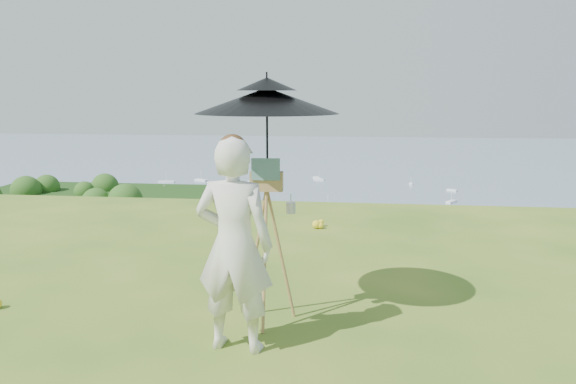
# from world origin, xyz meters

# --- Properties ---
(shoreline_tier) EXTENTS (170.00, 28.00, 8.00)m
(shoreline_tier) POSITION_xyz_m (0.00, 75.00, -36.00)
(shoreline_tier) COLOR #6D6257
(shoreline_tier) RESTS_ON bay_water
(bay_water) EXTENTS (700.00, 700.00, 0.00)m
(bay_water) POSITION_xyz_m (0.00, 240.00, -34.00)
(bay_water) COLOR slate
(bay_water) RESTS_ON ground
(peninsula) EXTENTS (90.00, 60.00, 12.00)m
(peninsula) POSITION_xyz_m (-75.00, 155.00, -29.00)
(peninsula) COLOR black
(peninsula) RESTS_ON bay_water
(slope_trees) EXTENTS (110.00, 50.00, 6.00)m
(slope_trees) POSITION_xyz_m (0.00, 35.00, -15.00)
(slope_trees) COLOR #264B16
(slope_trees) RESTS_ON forest_slope
(harbor_town) EXTENTS (110.00, 22.00, 5.00)m
(harbor_town) POSITION_xyz_m (0.00, 75.00, -29.50)
(harbor_town) COLOR silver
(harbor_town) RESTS_ON shoreline_tier
(moored_boats) EXTENTS (140.00, 140.00, 0.70)m
(moored_boats) POSITION_xyz_m (-12.50, 161.00, -33.65)
(moored_boats) COLOR white
(moored_boats) RESTS_ON bay_water
(painter) EXTENTS (0.69, 0.49, 1.78)m
(painter) POSITION_xyz_m (1.96, 0.56, 0.89)
(painter) COLOR silver
(painter) RESTS_ON ground
(field_easel) EXTENTS (0.60, 0.60, 1.54)m
(field_easel) POSITION_xyz_m (2.13, 1.15, 0.77)
(field_easel) COLOR #A36D44
(field_easel) RESTS_ON ground
(sun_umbrella) EXTENTS (1.47, 1.47, 1.02)m
(sun_umbrella) POSITION_xyz_m (2.14, 1.18, 1.78)
(sun_umbrella) COLOR black
(sun_umbrella) RESTS_ON field_easel
(painter_cap) EXTENTS (0.24, 0.28, 0.10)m
(painter_cap) POSITION_xyz_m (1.96, 0.56, 1.73)
(painter_cap) COLOR #D07273
(painter_cap) RESTS_ON painter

